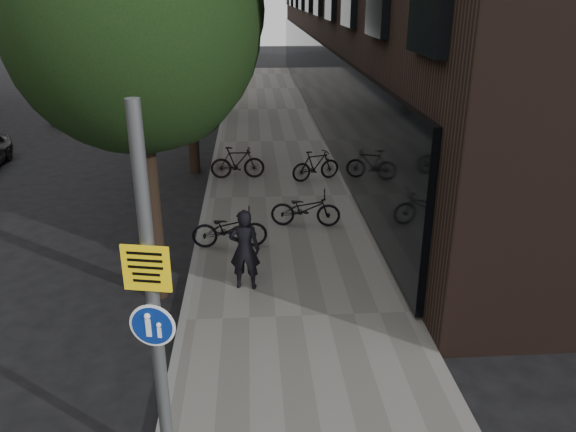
{
  "coord_description": "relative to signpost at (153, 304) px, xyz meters",
  "views": [
    {
      "loc": [
        -0.63,
        -5.82,
        5.88
      ],
      "look_at": [
        0.01,
        3.76,
        2.0
      ],
      "focal_mm": 35.0,
      "sensor_mm": 36.0,
      "label": 1
    }
  ],
  "objects": [
    {
      "name": "sidewalk",
      "position": [
        2.05,
        10.13,
        -2.46
      ],
      "size": [
        4.5,
        60.0,
        0.12
      ],
      "primitive_type": "cube",
      "color": "slate",
      "rests_on": "ground"
    },
    {
      "name": "curb_edge",
      "position": [
        -0.2,
        10.13,
        -2.46
      ],
      "size": [
        0.15,
        60.0,
        0.13
      ],
      "primitive_type": "cube",
      "color": "slate",
      "rests_on": "ground"
    },
    {
      "name": "street_tree_near",
      "position": [
        -0.73,
        4.77,
        2.58
      ],
      "size": [
        4.4,
        4.4,
        7.5
      ],
      "color": "black",
      "rests_on": "ground"
    },
    {
      "name": "street_tree_mid",
      "position": [
        -0.73,
        13.27,
        2.59
      ],
      "size": [
        5.0,
        5.0,
        7.8
      ],
      "color": "black",
      "rests_on": "ground"
    },
    {
      "name": "street_tree_far",
      "position": [
        -0.73,
        22.27,
        2.59
      ],
      "size": [
        5.0,
        5.0,
        7.8
      ],
      "color": "black",
      "rests_on": "ground"
    },
    {
      "name": "signpost",
      "position": [
        0.0,
        0.0,
        0.0
      ],
      "size": [
        0.55,
        0.16,
        4.76
      ],
      "rotation": [
        0.0,
        0.0,
        -0.2
      ],
      "color": "#595B5E",
      "rests_on": "sidewalk"
    },
    {
      "name": "pedestrian",
      "position": [
        0.98,
        4.65,
        -1.54
      ],
      "size": [
        0.68,
        0.49,
        1.73
      ],
      "primitive_type": "imported",
      "rotation": [
        0.0,
        0.0,
        3.02
      ],
      "color": "black",
      "rests_on": "sidewalk"
    },
    {
      "name": "parked_bike_facade_near",
      "position": [
        2.54,
        7.84,
        -1.93
      ],
      "size": [
        1.87,
        0.85,
        0.95
      ],
      "primitive_type": "imported",
      "rotation": [
        0.0,
        0.0,
        1.45
      ],
      "color": "black",
      "rests_on": "sidewalk"
    },
    {
      "name": "parked_bike_facade_far",
      "position": [
        3.23,
        11.62,
        -1.91
      ],
      "size": [
        1.71,
        0.97,
        0.99
      ],
      "primitive_type": "imported",
      "rotation": [
        0.0,
        0.0,
        1.9
      ],
      "color": "black",
      "rests_on": "sidewalk"
    },
    {
      "name": "parked_bike_curb_near",
      "position": [
        0.6,
        6.67,
        -1.93
      ],
      "size": [
        1.8,
        0.66,
        0.94
      ],
      "primitive_type": "imported",
      "rotation": [
        0.0,
        0.0,
        1.59
      ],
      "color": "black",
      "rests_on": "sidewalk"
    },
    {
      "name": "parked_bike_curb_far",
      "position": [
        0.7,
        12.0,
        -1.88
      ],
      "size": [
        1.77,
        0.52,
        1.06
      ],
      "primitive_type": "imported",
      "rotation": [
        0.0,
        0.0,
        1.59
      ],
      "color": "black",
      "rests_on": "sidewalk"
    },
    {
      "name": "parked_car_mid",
      "position": [
        -7.44,
        22.19,
        -1.97
      ],
      "size": [
        1.43,
        3.43,
        1.1
      ],
      "primitive_type": "imported",
      "rotation": [
        0.0,
        0.0,
        -0.08
      ],
      "color": "#5A1E19",
      "rests_on": "ground"
    },
    {
      "name": "parked_car_far",
      "position": [
        -8.12,
        26.63,
        -1.86
      ],
      "size": [
        2.02,
        4.61,
        1.32
      ],
      "primitive_type": "imported",
      "rotation": [
        0.0,
        0.0,
        0.04
      ],
      "color": "#1D2534",
      "rests_on": "ground"
    }
  ]
}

